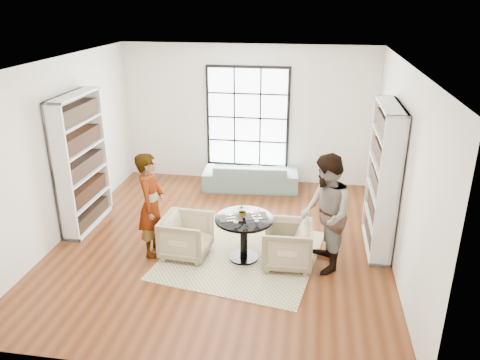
% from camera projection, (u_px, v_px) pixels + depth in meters
% --- Properties ---
extents(ground, '(6.00, 6.00, 0.00)m').
position_uv_depth(ground, '(222.00, 242.00, 7.98)').
color(ground, brown).
extents(room_shell, '(6.00, 6.01, 6.00)m').
position_uv_depth(room_shell, '(227.00, 162.00, 8.01)').
color(room_shell, silver).
rests_on(room_shell, ground).
extents(rug, '(2.72, 2.72, 0.01)m').
position_uv_depth(rug, '(241.00, 254.00, 7.59)').
color(rug, '#C2BC92').
rests_on(rug, ground).
extents(pedestal_table, '(0.91, 0.91, 0.73)m').
position_uv_depth(pedestal_table, '(244.00, 229.00, 7.29)').
color(pedestal_table, black).
rests_on(pedestal_table, ground).
extents(sofa, '(2.08, 0.94, 0.59)m').
position_uv_depth(sofa, '(251.00, 176.00, 10.10)').
color(sofa, slate).
rests_on(sofa, ground).
extents(armchair_left, '(0.80, 0.78, 0.68)m').
position_uv_depth(armchair_left, '(186.00, 236.00, 7.48)').
color(armchair_left, '#C3B18B').
rests_on(armchair_left, ground).
extents(armchair_right, '(0.78, 0.76, 0.69)m').
position_uv_depth(armchair_right, '(287.00, 245.00, 7.20)').
color(armchair_right, tan).
rests_on(armchair_right, ground).
extents(person_left, '(0.45, 0.65, 1.70)m').
position_uv_depth(person_left, '(151.00, 205.00, 7.37)').
color(person_left, gray).
rests_on(person_left, ground).
extents(person_right, '(0.83, 0.99, 1.82)m').
position_uv_depth(person_right, '(325.00, 214.00, 6.91)').
color(person_right, gray).
rests_on(person_right, ground).
extents(placemat_left, '(0.40, 0.35, 0.01)m').
position_uv_depth(placemat_left, '(231.00, 218.00, 7.20)').
color(placemat_left, '#272422').
rests_on(placemat_left, pedestal_table).
extents(placemat_right, '(0.40, 0.35, 0.01)m').
position_uv_depth(placemat_right, '(256.00, 216.00, 7.27)').
color(placemat_right, '#272422').
rests_on(placemat_right, pedestal_table).
extents(cutlery_left, '(0.20, 0.25, 0.01)m').
position_uv_depth(cutlery_left, '(231.00, 218.00, 7.20)').
color(cutlery_left, silver).
rests_on(cutlery_left, placemat_left).
extents(cutlery_right, '(0.20, 0.25, 0.01)m').
position_uv_depth(cutlery_right, '(256.00, 215.00, 7.27)').
color(cutlery_right, silver).
rests_on(cutlery_right, placemat_right).
extents(wine_glass_left, '(0.09, 0.09, 0.21)m').
position_uv_depth(wine_glass_left, '(236.00, 213.00, 7.02)').
color(wine_glass_left, silver).
rests_on(wine_glass_left, pedestal_table).
extents(wine_glass_right, '(0.09, 0.09, 0.19)m').
position_uv_depth(wine_glass_right, '(257.00, 213.00, 7.06)').
color(wine_glass_right, silver).
rests_on(wine_glass_right, pedestal_table).
extents(flower_centerpiece, '(0.23, 0.22, 0.21)m').
position_uv_depth(flower_centerpiece, '(243.00, 211.00, 7.20)').
color(flower_centerpiece, gray).
rests_on(flower_centerpiece, pedestal_table).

